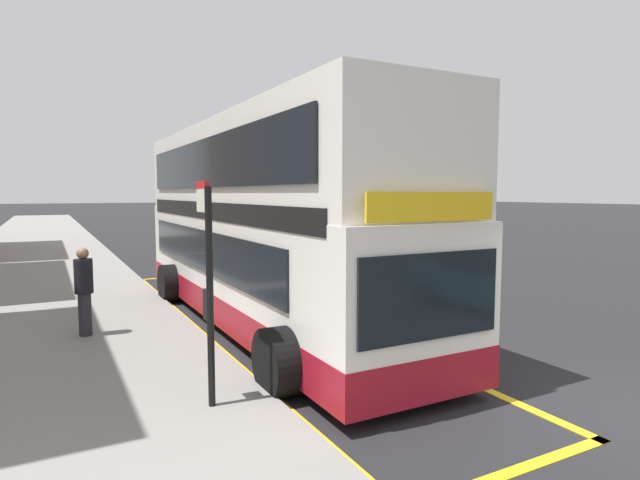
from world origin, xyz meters
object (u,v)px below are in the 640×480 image
(bus_stop_sign, at_px, (208,276))
(double_decker_bus, at_px, (261,230))
(parked_car_teal_behind, at_px, (180,215))
(pedestrian_waiting_near_sign, at_px, (84,288))

(bus_stop_sign, bearing_deg, double_decker_bus, 60.39)
(parked_car_teal_behind, bearing_deg, pedestrian_waiting_near_sign, -103.71)
(bus_stop_sign, xyz_separation_m, pedestrian_waiting_near_sign, (-1.21, 4.32, -0.75))
(double_decker_bus, distance_m, pedestrian_waiting_near_sign, 3.74)
(parked_car_teal_behind, height_order, pedestrian_waiting_near_sign, pedestrian_waiting_near_sign)
(double_decker_bus, height_order, bus_stop_sign, double_decker_bus)
(bus_stop_sign, height_order, parked_car_teal_behind, bus_stop_sign)
(bus_stop_sign, height_order, pedestrian_waiting_near_sign, bus_stop_sign)
(double_decker_bus, height_order, pedestrian_waiting_near_sign, double_decker_bus)
(parked_car_teal_behind, bearing_deg, bus_stop_sign, -100.68)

